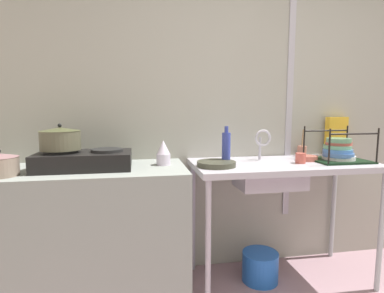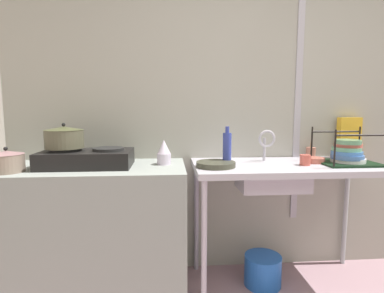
% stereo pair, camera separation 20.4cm
% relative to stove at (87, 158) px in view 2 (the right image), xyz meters
% --- Properties ---
extents(wall_back, '(4.99, 0.10, 2.63)m').
position_rel_stove_xyz_m(wall_back, '(1.43, 0.35, 0.36)').
color(wall_back, '#9E9C90').
rests_on(wall_back, ground).
extents(wall_metal_strip, '(0.05, 0.01, 2.10)m').
position_rel_stove_xyz_m(wall_metal_strip, '(1.55, 0.29, 0.49)').
color(wall_metal_strip, '#AAA5AF').
extents(counter_concrete, '(1.24, 0.60, 0.89)m').
position_rel_stove_xyz_m(counter_concrete, '(0.02, -0.00, -0.50)').
color(counter_concrete, gray).
rests_on(counter_concrete, ground).
extents(counter_sink, '(1.30, 0.60, 0.89)m').
position_rel_stove_xyz_m(counter_sink, '(1.36, -0.00, -0.13)').
color(counter_sink, '#AAA5AF').
rests_on(counter_sink, ground).
extents(stove, '(0.58, 0.34, 0.12)m').
position_rel_stove_xyz_m(stove, '(0.00, 0.00, 0.00)').
color(stove, black).
rests_on(stove, counter_concrete).
extents(pot_on_left_burner, '(0.25, 0.25, 0.17)m').
position_rel_stove_xyz_m(pot_on_left_burner, '(-0.14, -0.00, 0.14)').
color(pot_on_left_burner, '#4B4936').
rests_on(pot_on_left_burner, stove).
extents(pot_beside_stove, '(0.20, 0.20, 0.15)m').
position_rel_stove_xyz_m(pot_beside_stove, '(-0.44, -0.14, 0.01)').
color(pot_beside_stove, '#806E5F').
rests_on(pot_beside_stove, counter_concrete).
extents(percolator, '(0.10, 0.10, 0.17)m').
position_rel_stove_xyz_m(percolator, '(0.51, 0.04, 0.03)').
color(percolator, silver).
rests_on(percolator, counter_concrete).
extents(sink_basin, '(0.46, 0.28, 0.17)m').
position_rel_stove_xyz_m(sink_basin, '(1.25, -0.03, -0.14)').
color(sink_basin, '#AAA5AF').
rests_on(sink_basin, counter_sink).
extents(faucet, '(0.12, 0.07, 0.23)m').
position_rel_stove_xyz_m(faucet, '(1.24, 0.10, 0.10)').
color(faucet, '#AAA5AF').
rests_on(faucet, counter_sink).
extents(frying_pan, '(0.26, 0.26, 0.03)m').
position_rel_stove_xyz_m(frying_pan, '(0.85, -0.07, -0.04)').
color(frying_pan, '#37372A').
rests_on(frying_pan, counter_sink).
extents(dish_rack, '(0.39, 0.33, 0.25)m').
position_rel_stove_xyz_m(dish_rack, '(1.78, -0.02, 0.01)').
color(dish_rack, black).
rests_on(dish_rack, counter_sink).
extents(cup_by_rack, '(0.07, 0.07, 0.07)m').
position_rel_stove_xyz_m(cup_by_rack, '(1.46, -0.06, -0.02)').
color(cup_by_rack, '#B74E41').
rests_on(cup_by_rack, counter_sink).
extents(small_bowl_on_drainboard, '(0.15, 0.15, 0.04)m').
position_rel_stove_xyz_m(small_bowl_on_drainboard, '(1.57, 0.04, -0.04)').
color(small_bowl_on_drainboard, '#B05A4B').
rests_on(small_bowl_on_drainboard, counter_sink).
extents(bottle_by_sink, '(0.06, 0.06, 0.26)m').
position_rel_stove_xyz_m(bottle_by_sink, '(0.94, -0.00, 0.06)').
color(bottle_by_sink, navy).
rests_on(bottle_by_sink, counter_sink).
extents(cereal_box, '(0.19, 0.08, 0.31)m').
position_rel_stove_xyz_m(cereal_box, '(1.96, 0.25, 0.10)').
color(cereal_box, gold).
rests_on(cereal_box, counter_sink).
extents(utensil_jar, '(0.07, 0.07, 0.22)m').
position_rel_stove_xyz_m(utensil_jar, '(1.65, 0.24, -0.01)').
color(utensil_jar, '#A56552').
rests_on(utensil_jar, counter_sink).
extents(bucket_on_floor, '(0.27, 0.27, 0.22)m').
position_rel_stove_xyz_m(bucket_on_floor, '(1.21, 0.01, -0.84)').
color(bucket_on_floor, '#1F57B3').
rests_on(bucket_on_floor, ground).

